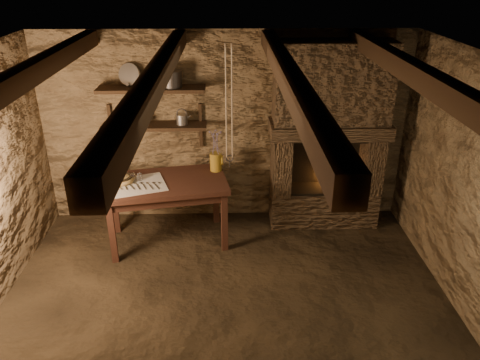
{
  "coord_description": "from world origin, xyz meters",
  "views": [
    {
      "loc": [
        0.04,
        -3.54,
        3.11
      ],
      "look_at": [
        0.16,
        0.9,
        1.01
      ],
      "focal_mm": 35.0,
      "sensor_mm": 36.0,
      "label": 1
    }
  ],
  "objects_px": {
    "iron_stockpot": "(172,80)",
    "stoneware_jug": "(216,154)",
    "work_table": "(167,209)",
    "wooden_bowl": "(121,180)",
    "red_pot": "(330,173)"
  },
  "relations": [
    {
      "from": "iron_stockpot",
      "to": "stoneware_jug",
      "type": "bearing_deg",
      "value": -22.42
    },
    {
      "from": "stoneware_jug",
      "to": "work_table",
      "type": "bearing_deg",
      "value": -130.29
    },
    {
      "from": "work_table",
      "to": "iron_stockpot",
      "type": "distance_m",
      "value": 1.51
    },
    {
      "from": "work_table",
      "to": "wooden_bowl",
      "type": "xyz_separation_m",
      "value": [
        -0.5,
        -0.03,
        0.4
      ]
    },
    {
      "from": "stoneware_jug",
      "to": "wooden_bowl",
      "type": "bearing_deg",
      "value": -140.42
    },
    {
      "from": "work_table",
      "to": "wooden_bowl",
      "type": "relative_size",
      "value": 5.04
    },
    {
      "from": "work_table",
      "to": "red_pot",
      "type": "distance_m",
      "value": 2.05
    },
    {
      "from": "work_table",
      "to": "iron_stockpot",
      "type": "height_order",
      "value": "iron_stockpot"
    },
    {
      "from": "work_table",
      "to": "wooden_bowl",
      "type": "bearing_deg",
      "value": 173.43
    },
    {
      "from": "work_table",
      "to": "stoneware_jug",
      "type": "relative_size",
      "value": 2.98
    },
    {
      "from": "red_pot",
      "to": "iron_stockpot",
      "type": "bearing_deg",
      "value": 176.4
    },
    {
      "from": "stoneware_jug",
      "to": "red_pot",
      "type": "relative_size",
      "value": 0.94
    },
    {
      "from": "iron_stockpot",
      "to": "red_pot",
      "type": "height_order",
      "value": "iron_stockpot"
    },
    {
      "from": "work_table",
      "to": "stoneware_jug",
      "type": "xyz_separation_m",
      "value": [
        0.58,
        0.29,
        0.59
      ]
    },
    {
      "from": "red_pot",
      "to": "stoneware_jug",
      "type": "bearing_deg",
      "value": -176.64
    }
  ]
}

